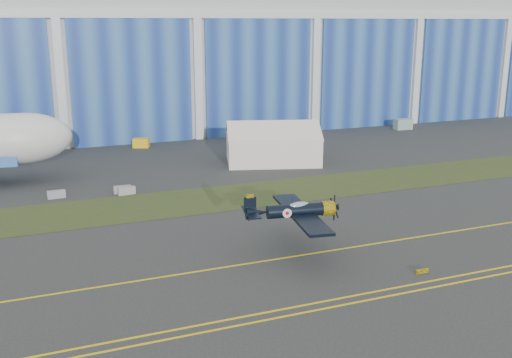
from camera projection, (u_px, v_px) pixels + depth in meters
name	position (u px, v px, depth m)	size (l,w,h in m)	color
ground	(117.00, 259.00, 50.37)	(260.00, 260.00, 0.00)	#343635
grass_median	(95.00, 212.00, 62.93)	(260.00, 10.00, 0.02)	#475128
hangar	(49.00, 47.00, 110.98)	(220.00, 45.70, 30.00)	silver
taxiway_centreline	(128.00, 282.00, 45.89)	(200.00, 0.20, 0.02)	yellow
edge_line_near	(156.00, 342.00, 37.36)	(80.00, 0.20, 0.02)	yellow
edge_line_far	(152.00, 334.00, 38.26)	(80.00, 0.20, 0.02)	yellow
guard_board_right	(422.00, 271.00, 47.52)	(1.20, 0.15, 0.35)	yellow
warbird	(295.00, 210.00, 51.15)	(11.01, 12.62, 3.35)	black
tent	(273.00, 141.00, 84.85)	(15.18, 12.88, 6.02)	white
tug	(141.00, 143.00, 95.34)	(2.48, 1.55, 1.45)	yellow
gse_box	(403.00, 124.00, 111.46)	(3.22, 1.72, 1.93)	#88A89C
barrier_a	(56.00, 194.00, 67.80)	(2.00, 0.60, 0.90)	gray
barrier_b	(122.00, 189.00, 69.77)	(2.00, 0.60, 0.90)	gray
barrier_c	(127.00, 191.00, 69.22)	(2.00, 0.60, 0.90)	#9A989B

